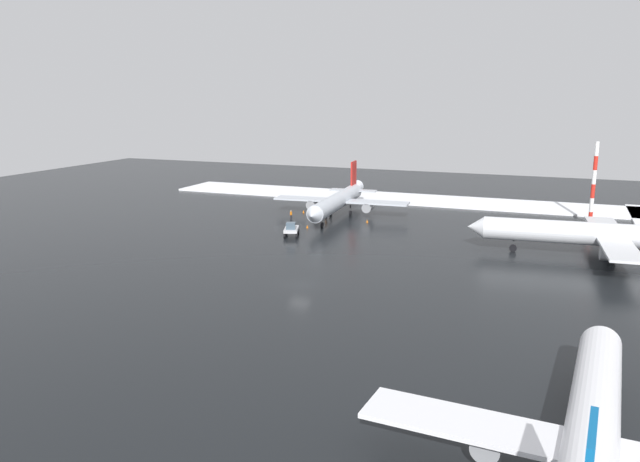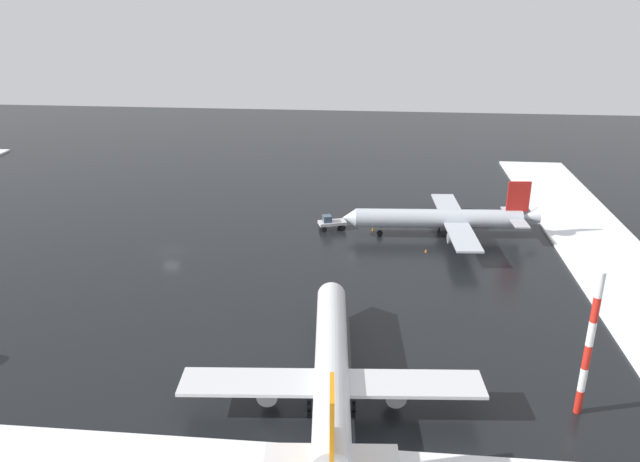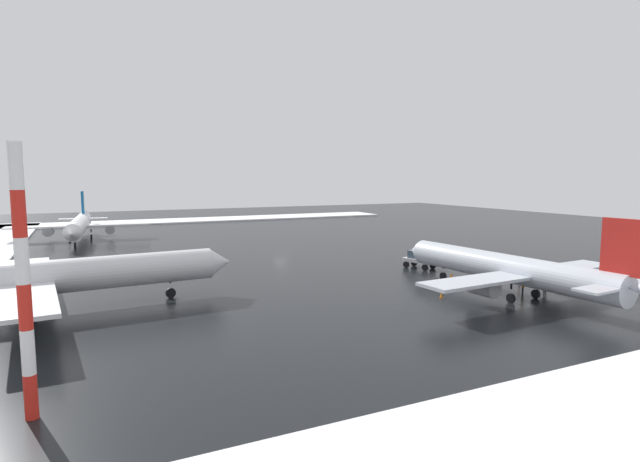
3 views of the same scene
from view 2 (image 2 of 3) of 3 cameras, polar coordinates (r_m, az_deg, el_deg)
The scene contains 12 objects.
ground_plane at distance 99.70m, azimuth -13.54°, elevation -1.83°, with size 240.00×240.00×0.00m, color black.
snow_bank_right at distance 100.88m, azimuth 25.50°, elevation -3.02°, with size 14.00×116.00×0.39m, color white.
airplane_parked_portside at distance 103.54m, azimuth 11.18°, elevation 1.13°, with size 32.07×26.61×9.52m.
airplane_parked_starboard at distance 62.78m, azimuth 1.06°, elevation -12.40°, with size 29.24×35.21×10.45m.
pushback_tug at distance 105.31m, azimuth 1.00°, elevation 0.82°, with size 5.06×3.57×2.50m.
ground_crew_beside_wing at distance 110.83m, azimuth 8.01°, elevation 1.51°, with size 0.36×0.36×1.71m.
ground_crew_mid_apron at distance 106.46m, azimuth 10.87°, elevation 0.48°, with size 0.36×0.36×1.71m.
ground_crew_near_tug at distance 109.71m, azimuth 10.74°, elevation 1.12°, with size 0.36×0.36×1.71m.
antenna_mast at distance 63.66m, azimuth 23.38°, elevation -9.57°, with size 0.70×0.70×15.00m.
traffic_cone_near_nose at distance 105.49m, azimuth 4.86°, elevation 0.19°, with size 0.36×0.36×0.55m, color orange.
traffic_cone_mid_line at distance 97.98m, azimuth 9.66°, elevation -1.76°, with size 0.36×0.36×0.55m, color orange.
traffic_cone_wingtip_side at distance 111.94m, azimuth 11.50°, elevation 1.10°, with size 0.36×0.36×0.55m, color orange.
Camera 2 is at (31.63, -86.37, 38.47)m, focal length 35.00 mm.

